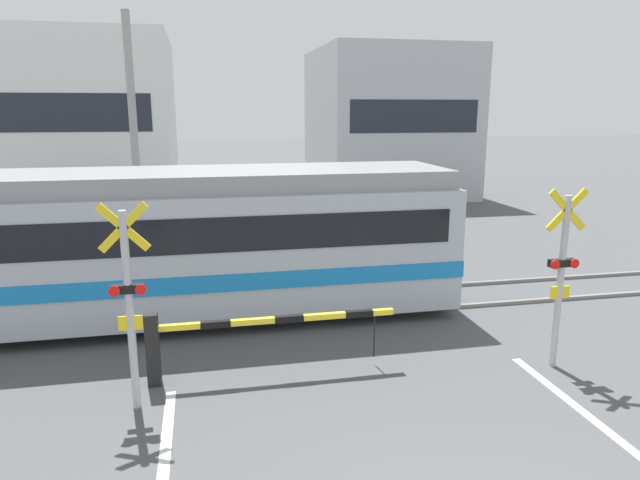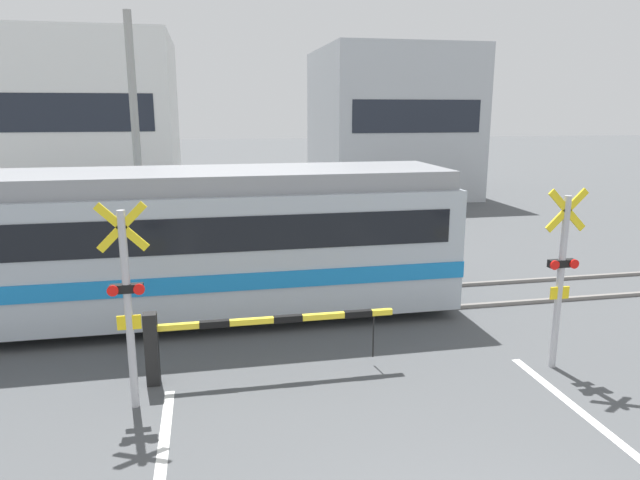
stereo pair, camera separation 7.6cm
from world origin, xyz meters
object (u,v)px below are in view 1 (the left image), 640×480
crossing_barrier_far (369,239)px  crossing_barrier_near (218,334)px  crossing_signal_left (129,298)px  crossing_signal_right (561,271)px  commuter_train (6,248)px

crossing_barrier_far → crossing_barrier_near: bearing=-125.1°
crossing_signal_left → crossing_signal_right: 6.56m
crossing_signal_left → crossing_signal_right: bearing=0.0°
crossing_barrier_near → crossing_signal_right: bearing=-6.9°
commuter_train → crossing_barrier_far: (7.99, 2.98, -0.85)m
crossing_barrier_far → crossing_signal_right: crossing_signal_right is taller
crossing_signal_left → crossing_signal_right: (6.56, 0.00, 0.00)m
crossing_barrier_far → crossing_signal_left: crossing_signal_left is taller
commuter_train → crossing_signal_right: 9.86m
crossing_barrier_far → crossing_signal_right: (1.19, -6.60, 0.88)m
crossing_signal_right → crossing_barrier_far: bearing=100.2°
commuter_train → crossing_barrier_near: commuter_train is taller
crossing_barrier_far → commuter_train: bearing=-159.6°
crossing_barrier_near → crossing_barrier_far: size_ratio=1.00×
crossing_barrier_near → crossing_barrier_far: 7.27m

